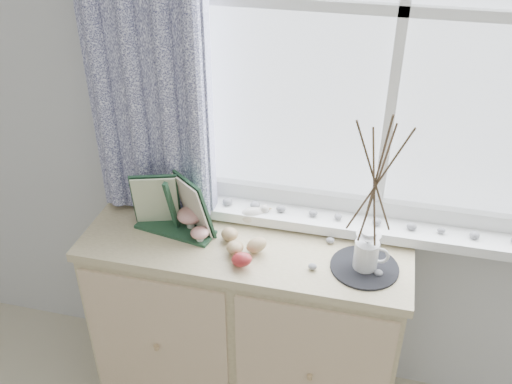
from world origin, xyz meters
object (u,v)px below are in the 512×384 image
Objects in this scene: toadstool_cluster at (192,220)px; twig_pitcher at (376,178)px; sideboard at (247,325)px; botanical_book at (170,208)px.

toadstool_cluster is 0.24× the size of twig_pitcher.
sideboard is at bearing -2.34° from toadstool_cluster.
botanical_book is at bearing -152.19° from toadstool_cluster.
botanical_book is at bearing -174.24° from sideboard.
toadstool_cluster is (0.07, 0.04, -0.07)m from botanical_book.
botanical_book reaches higher than toadstool_cluster.
toadstool_cluster is at bearing 174.98° from twig_pitcher.
twig_pitcher is (0.64, -0.06, 0.30)m from toadstool_cluster.
sideboard is 1.92× the size of twig_pitcher.
twig_pitcher is (0.43, -0.05, 0.78)m from sideboard.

